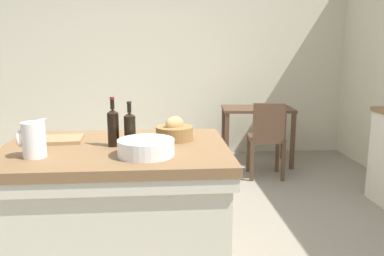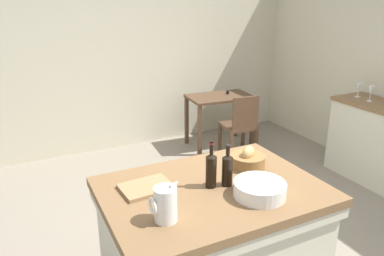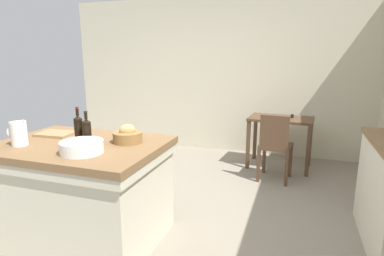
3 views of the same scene
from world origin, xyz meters
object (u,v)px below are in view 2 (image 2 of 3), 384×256
(pitcher, at_px, (165,204))
(wine_bottle_dark, at_px, (227,169))
(wine_glass_right, at_px, (371,91))
(writing_desk, at_px, (220,104))
(wine_bottle_amber, at_px, (211,169))
(wine_glass_far_right, at_px, (359,88))
(island_table, at_px, (211,240))
(bread_basket, at_px, (248,160))
(side_cabinet, at_px, (381,144))
(wash_bowl, at_px, (260,189))
(wooden_chair, at_px, (240,125))
(cutting_board, at_px, (147,187))

(pitcher, relative_size, wine_bottle_dark, 0.85)
(wine_glass_right, bearing_deg, writing_desk, 123.43)
(pitcher, height_order, wine_bottle_amber, wine_bottle_amber)
(wine_bottle_dark, relative_size, wine_glass_far_right, 1.77)
(island_table, distance_m, bread_basket, 0.63)
(side_cabinet, distance_m, pitcher, 3.25)
(wine_bottle_dark, bearing_deg, wash_bowl, -63.69)
(wine_glass_right, distance_m, wine_glass_far_right, 0.21)
(wooden_chair, distance_m, wine_bottle_dark, 2.47)
(pitcher, bearing_deg, wine_bottle_amber, 28.90)
(wash_bowl, xyz_separation_m, bread_basket, (0.18, 0.39, 0.01))
(wine_bottle_amber, bearing_deg, pitcher, -151.10)
(writing_desk, relative_size, bread_basket, 3.71)
(wash_bowl, xyz_separation_m, wine_bottle_dark, (-0.11, 0.22, 0.07))
(side_cabinet, distance_m, wine_glass_far_right, 0.72)
(wash_bowl, distance_m, wine_bottle_dark, 0.25)
(wash_bowl, bearing_deg, side_cabinet, 20.88)
(writing_desk, height_order, cutting_board, cutting_board)
(island_table, distance_m, pitcher, 0.70)
(island_table, height_order, side_cabinet, side_cabinet)
(island_table, relative_size, wooden_chair, 1.58)
(wooden_chair, distance_m, wine_glass_far_right, 1.50)
(writing_desk, height_order, wine_bottle_amber, wine_bottle_amber)
(island_table, distance_m, wooden_chair, 2.47)
(wooden_chair, xyz_separation_m, wash_bowl, (-1.31, -2.17, 0.45))
(bread_basket, height_order, wine_glass_far_right, wine_glass_far_right)
(wine_bottle_dark, bearing_deg, wine_bottle_amber, 165.14)
(cutting_board, bearing_deg, island_table, -23.34)
(cutting_board, xyz_separation_m, wine_glass_right, (3.01, 0.75, 0.15))
(wooden_chair, relative_size, wine_glass_far_right, 5.57)
(island_table, xyz_separation_m, cutting_board, (-0.40, 0.17, 0.43))
(side_cabinet, relative_size, bread_basket, 4.78)
(wooden_chair, bearing_deg, wine_bottle_amber, -128.36)
(wine_bottle_amber, distance_m, wine_glass_right, 2.77)
(wine_glass_far_right, bearing_deg, bread_basket, -156.86)
(pitcher, height_order, wine_glass_far_right, pitcher)
(wine_glass_right, relative_size, wine_glass_far_right, 1.11)
(pitcher, xyz_separation_m, wash_bowl, (0.63, -0.01, -0.06))
(cutting_board, bearing_deg, wine_bottle_amber, -21.77)
(bread_basket, height_order, cutting_board, bread_basket)
(side_cabinet, bearing_deg, island_table, -165.16)
(pitcher, xyz_separation_m, wine_bottle_amber, (0.42, 0.23, 0.02))
(wine_bottle_amber, bearing_deg, wine_glass_far_right, 22.70)
(side_cabinet, height_order, wine_bottle_dark, wine_bottle_dark)
(side_cabinet, xyz_separation_m, cutting_board, (-3.04, -0.53, 0.44))
(writing_desk, relative_size, wash_bowl, 2.85)
(bread_basket, distance_m, wine_bottle_dark, 0.34)
(pitcher, bearing_deg, island_table, 27.07)
(side_cabinet, bearing_deg, bread_basket, -166.50)
(island_table, distance_m, cutting_board, 0.61)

